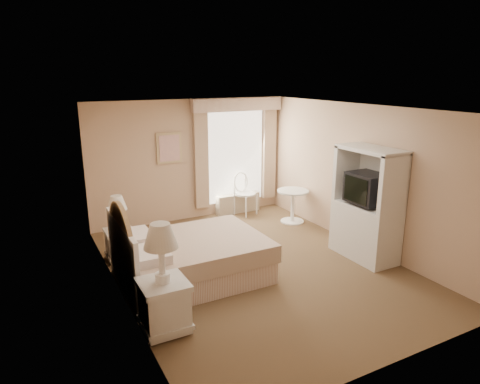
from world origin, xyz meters
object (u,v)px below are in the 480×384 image
cafe_chair (244,190)px  armoire (366,213)px  round_table (293,201)px  bed (187,258)px  nightstand_far (119,236)px  nightstand_near (163,292)px

cafe_chair → armoire: bearing=-95.5°
round_table → cafe_chair: size_ratio=0.74×
round_table → armoire: (0.06, -2.01, 0.32)m
bed → armoire: 3.03m
nightstand_far → cafe_chair: bearing=21.4°
cafe_chair → armoire: (0.71, -2.96, 0.23)m
round_table → cafe_chair: cafe_chair is taller
nightstand_near → round_table: size_ratio=1.96×
armoire → round_table: bearing=91.8°
nightstand_near → nightstand_far: 2.33m
round_table → armoire: armoire is taller
nightstand_far → cafe_chair: size_ratio=1.17×
armoire → nightstand_near: bearing=-171.9°
nightstand_near → nightstand_far: (0.00, 2.33, -0.10)m
bed → armoire: bearing=-11.7°
nightstand_far → cafe_chair: nightstand_far is taller
nightstand_near → armoire: size_ratio=0.72×
bed → cafe_chair: bed is taller
bed → nightstand_far: bed is taller
nightstand_near → round_table: nightstand_near is taller
nightstand_near → round_table: (3.59, 2.53, -0.05)m
cafe_chair → round_table: bearing=-74.8°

